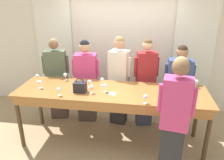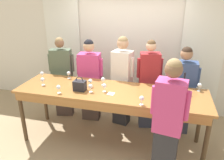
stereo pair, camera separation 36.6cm
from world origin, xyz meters
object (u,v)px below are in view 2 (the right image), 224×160
Objects in this scene: guest_olive_jacket at (62,77)px; guest_striped_shirt at (149,84)px; wine_glass_near_host at (42,74)px; wine_glass_front_mid at (177,83)px; handbag at (80,85)px; wine_glass_front_left at (90,81)px; wine_glass_center_right at (58,87)px; wine_glass_by_bottle at (174,99)px; wine_bottle at (183,85)px; wine_glass_front_right at (90,86)px; wine_glass_back_left at (103,80)px; wine_glass_by_handbag at (200,85)px; guest_navy_coat at (182,91)px; wine_glass_center_mid at (69,73)px; tasting_bar at (110,96)px; wine_glass_back_right at (142,99)px; wine_glass_center_left at (43,80)px; guest_pink_top at (90,80)px; wine_glass_back_mid at (104,86)px; host_pouring at (168,125)px; guest_cream_sweater at (122,81)px.

guest_striped_shirt is at bearing 0.00° from guest_olive_jacket.
wine_glass_front_mid is at bearing 4.24° from wine_glass_near_host.
handbag is 1.34m from guest_striped_shirt.
wine_glass_center_right is (-0.40, -0.38, -0.00)m from wine_glass_front_left.
guest_olive_jacket is at bearing 157.36° from wine_glass_by_bottle.
wine_glass_front_right is (-1.46, -0.37, -0.02)m from wine_bottle.
wine_glass_back_left and wine_glass_by_handbag have the same top height.
guest_striped_shirt is at bearing 180.00° from guest_navy_coat.
wine_glass_front_right is at bearing 174.99° from wine_glass_by_bottle.
wine_glass_center_mid is at bearing 168.89° from wine_glass_back_left.
wine_glass_back_left is at bearing 130.58° from tasting_bar.
wine_glass_front_right reaches higher than tasting_bar.
wine_glass_center_left is at bearing 170.80° from wine_glass_back_right.
guest_striped_shirt is at bearing 13.83° from wine_glass_near_host.
handbag is 0.62m from wine_glass_center_mid.
wine_glass_near_host is at bearing -148.13° from guest_pink_top.
wine_glass_back_mid is (-1.15, -0.44, 0.00)m from wine_glass_front_mid.
wine_glass_back_right is at bearing -9.20° from wine_glass_center_left.
wine_glass_by_bottle is (-0.15, -0.49, -0.02)m from wine_bottle.
wine_glass_front_left is at bearing -147.34° from guest_striped_shirt.
wine_glass_near_host is 2.44m from wine_glass_by_bottle.
wine_glass_by_bottle is (1.39, -0.33, 0.00)m from wine_glass_front_left.
host_pouring reaches higher than tasting_bar.
wine_glass_center_mid and wine_glass_by_bottle have the same top height.
guest_olive_jacket reaches higher than wine_glass_back_mid.
guest_striped_shirt is (-0.59, 0.44, -0.23)m from wine_bottle.
wine_glass_back_mid is 0.08× the size of guest_cream_sweater.
wine_bottle reaches higher than wine_glass_back_mid.
handbag is 0.14× the size of guest_pink_top.
guest_striped_shirt is (-0.49, 0.30, -0.21)m from wine_glass_front_mid.
tasting_bar is 1.42m from guest_olive_jacket.
wine_glass_front_left is at bearing 59.36° from handbag.
guest_cream_sweater is 1.66m from host_pouring.
guest_olive_jacket is at bearing 91.67° from wine_glass_center_left.
wine_glass_center_left and wine_glass_by_bottle have the same top height.
tasting_bar is 1.15m from wine_glass_front_mid.
wine_glass_front_right and wine_glass_center_right have the same top height.
wine_glass_front_mid is 1.71m from guest_pink_top.
wine_glass_back_left is at bearing -24.80° from guest_olive_jacket.
guest_cream_sweater is (0.05, 0.70, 0.01)m from tasting_bar.
guest_striped_shirt is (0.95, 0.61, -0.21)m from wine_glass_front_left.
wine_glass_by_bottle is at bearing 82.77° from host_pouring.
wine_glass_center_left is 1.48m from guest_cream_sweater.
wine_bottle is 2.42× the size of wine_glass_front_right.
guest_pink_top is (-1.62, 0.93, -0.24)m from wine_glass_by_bottle.
guest_pink_top reaches higher than wine_glass_by_bottle.
wine_glass_front_right and wine_glass_back_mid have the same top height.
handbag is at bearing -47.35° from guest_olive_jacket.
wine_glass_by_handbag is at bearing 8.89° from wine_glass_front_left.
wine_glass_near_host is at bearing 158.75° from host_pouring.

